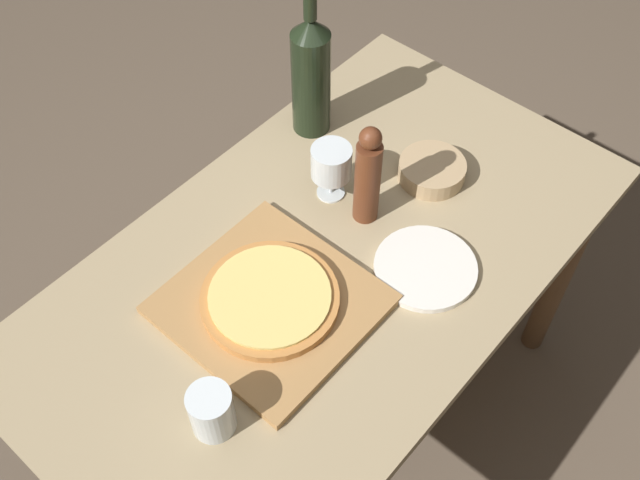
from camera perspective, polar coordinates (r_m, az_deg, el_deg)
name	(u,v)px	position (r m, az deg, el deg)	size (l,w,h in m)	color
ground_plane	(325,416)	(2.14, 0.36, -13.24)	(12.00, 12.00, 0.00)	brown
dining_table	(326,290)	(1.59, 0.47, -3.84)	(0.73, 1.29, 0.74)	#9E8966
cutting_board	(270,304)	(1.43, -3.79, -4.88)	(0.36, 0.35, 0.02)	#A87A47
pizza	(270,298)	(1.41, -3.84, -4.43)	(0.26, 0.26, 0.02)	#BC7A3D
wine_bottle	(311,75)	(1.65, -0.70, 12.49)	(0.09, 0.09, 0.35)	black
pepper_mill	(368,177)	(1.48, 3.65, 4.84)	(0.05, 0.05, 0.24)	#5B2D19
wine_glass	(331,164)	(1.54, 0.86, 5.84)	(0.09, 0.09, 0.13)	silver
small_bowl	(432,170)	(1.64, 8.52, 5.28)	(0.15, 0.15, 0.04)	tan
drinking_tumbler	(212,411)	(1.29, -8.27, -12.77)	(0.08, 0.08, 0.10)	silver
dinner_plate	(425,268)	(1.49, 8.04, -2.11)	(0.21, 0.21, 0.01)	silver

